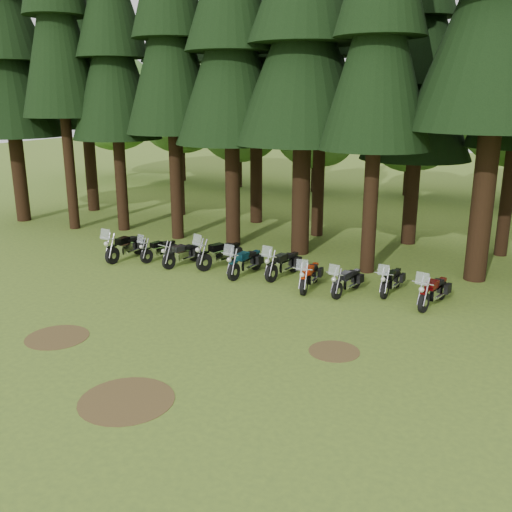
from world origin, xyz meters
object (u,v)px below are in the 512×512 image
(motorcycle_2, at_px, (182,255))
(motorcycle_4, at_px, (245,263))
(motorcycle_9, at_px, (433,292))
(motorcycle_7, at_px, (347,282))
(motorcycle_6, at_px, (309,276))
(motorcycle_5, at_px, (283,265))
(motorcycle_0, at_px, (126,247))
(motorcycle_1, at_px, (159,250))
(motorcycle_3, at_px, (220,254))
(motorcycle_8, at_px, (391,281))

(motorcycle_2, height_order, motorcycle_4, motorcycle_4)
(motorcycle_9, bearing_deg, motorcycle_7, -165.99)
(motorcycle_2, bearing_deg, motorcycle_6, 8.35)
(motorcycle_5, distance_m, motorcycle_6, 1.64)
(motorcycle_0, distance_m, motorcycle_7, 9.70)
(motorcycle_1, bearing_deg, motorcycle_0, -143.77)
(motorcycle_1, bearing_deg, motorcycle_5, 15.85)
(motorcycle_2, bearing_deg, motorcycle_3, 30.30)
(motorcycle_6, bearing_deg, motorcycle_7, -2.59)
(motorcycle_5, xyz_separation_m, motorcycle_6, (1.39, -0.86, -0.03))
(motorcycle_0, relative_size, motorcycle_4, 1.05)
(motorcycle_2, height_order, motorcycle_7, motorcycle_7)
(motorcycle_2, xyz_separation_m, motorcycle_7, (7.07, -0.52, -0.00))
(motorcycle_6, bearing_deg, motorcycle_4, 166.10)
(motorcycle_4, bearing_deg, motorcycle_8, 9.86)
(motorcycle_2, height_order, motorcycle_8, motorcycle_8)
(motorcycle_6, xyz_separation_m, motorcycle_8, (2.74, 0.78, -0.03))
(motorcycle_1, bearing_deg, motorcycle_3, 19.32)
(motorcycle_2, distance_m, motorcycle_3, 1.57)
(motorcycle_4, xyz_separation_m, motorcycle_9, (7.06, -0.34, -0.02))
(motorcycle_7, height_order, motorcycle_9, motorcycle_9)
(motorcycle_3, distance_m, motorcycle_4, 1.51)
(motorcycle_1, relative_size, motorcycle_5, 0.86)
(motorcycle_2, height_order, motorcycle_3, motorcycle_3)
(motorcycle_6, bearing_deg, motorcycle_1, 168.58)
(motorcycle_6, relative_size, motorcycle_9, 0.98)
(motorcycle_0, height_order, motorcycle_2, motorcycle_0)
(motorcycle_3, height_order, motorcycle_6, motorcycle_3)
(motorcycle_0, height_order, motorcycle_9, motorcycle_0)
(motorcycle_0, xyz_separation_m, motorcycle_7, (9.70, -0.25, -0.08))
(motorcycle_6, bearing_deg, motorcycle_2, 169.49)
(motorcycle_3, height_order, motorcycle_8, motorcycle_3)
(motorcycle_0, distance_m, motorcycle_2, 2.65)
(motorcycle_1, relative_size, motorcycle_8, 0.98)
(motorcycle_4, bearing_deg, motorcycle_5, 22.90)
(motorcycle_9, bearing_deg, motorcycle_6, -165.65)
(motorcycle_0, bearing_deg, motorcycle_5, 8.31)
(motorcycle_6, bearing_deg, motorcycle_8, 11.13)
(motorcycle_5, bearing_deg, motorcycle_1, -169.21)
(motorcycle_4, bearing_deg, motorcycle_6, -2.70)
(motorcycle_5, bearing_deg, motorcycle_6, -21.61)
(motorcycle_8, xyz_separation_m, motorcycle_9, (1.52, -0.67, 0.04))
(motorcycle_3, bearing_deg, motorcycle_4, -1.71)
(motorcycle_4, height_order, motorcycle_7, motorcycle_4)
(motorcycle_2, relative_size, motorcycle_7, 1.01)
(motorcycle_8, relative_size, motorcycle_9, 0.92)
(motorcycle_4, relative_size, motorcycle_6, 1.07)
(motorcycle_0, xyz_separation_m, motorcycle_6, (8.34, -0.30, -0.06))
(motorcycle_6, bearing_deg, motorcycle_0, 173.13)
(motorcycle_3, xyz_separation_m, motorcycle_8, (6.95, -0.22, -0.09))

